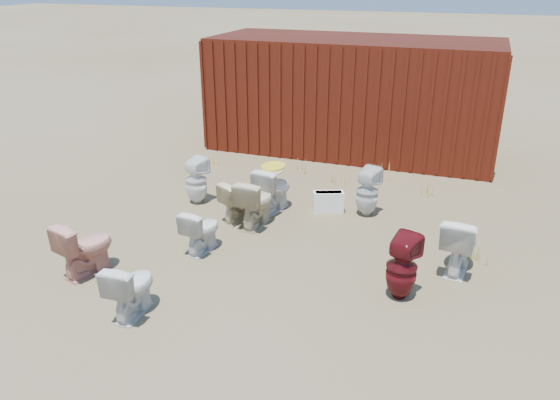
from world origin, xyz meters
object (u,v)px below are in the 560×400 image
(shipping_container, at_px, (353,95))
(toilet_front_maroon, at_px, (402,267))
(toilet_back_beige_left, at_px, (255,202))
(toilet_back_beige_right, at_px, (240,201))
(toilet_front_pink, at_px, (85,247))
(toilet_front_a, at_px, (131,288))
(toilet_back_yellowlid, at_px, (273,189))
(toilet_front_e, at_px, (459,243))
(toilet_back_e, at_px, (367,192))
(loose_tank, at_px, (328,202))
(toilet_back_a, at_px, (196,180))
(toilet_front_c, at_px, (201,230))

(shipping_container, height_order, toilet_front_maroon, shipping_container)
(toilet_back_beige_left, relative_size, toilet_back_beige_right, 1.16)
(toilet_front_pink, bearing_deg, toilet_front_a, 167.49)
(toilet_back_yellowlid, bearing_deg, shipping_container, -84.13)
(toilet_front_e, xyz_separation_m, toilet_back_yellowlid, (-2.99, 1.02, -0.02))
(toilet_back_e, distance_m, loose_tank, 0.66)
(toilet_front_e, bearing_deg, toilet_back_a, -5.67)
(toilet_back_a, bearing_deg, toilet_front_c, 137.18)
(toilet_back_a, height_order, toilet_back_beige_right, toilet_back_a)
(toilet_front_c, bearing_deg, toilet_back_beige_left, -102.30)
(toilet_front_pink, bearing_deg, toilet_front_c, -120.48)
(toilet_front_c, bearing_deg, toilet_back_a, -51.63)
(toilet_front_maroon, xyz_separation_m, toilet_back_yellowlid, (-2.38, 1.95, -0.04))
(toilet_front_maroon, bearing_deg, loose_tank, -37.51)
(toilet_front_e, bearing_deg, toilet_front_pink, 26.57)
(toilet_front_e, xyz_separation_m, toilet_back_e, (-1.50, 1.35, 0.01))
(loose_tank, bearing_deg, toilet_back_a, 167.49)
(shipping_container, relative_size, toilet_front_pink, 7.91)
(shipping_container, xyz_separation_m, toilet_back_a, (-1.75, -3.96, -0.79))
(toilet_front_a, relative_size, toilet_front_pink, 0.92)
(toilet_back_beige_right, distance_m, toilet_back_yellowlid, 0.67)
(shipping_container, distance_m, toilet_back_beige_left, 4.55)
(loose_tank, bearing_deg, toilet_back_beige_right, -168.86)
(toilet_front_c, distance_m, toilet_back_beige_right, 1.13)
(shipping_container, height_order, toilet_back_beige_left, shipping_container)
(toilet_front_a, height_order, toilet_front_c, toilet_front_a)
(toilet_back_a, height_order, toilet_back_beige_left, toilet_back_a)
(toilet_front_c, bearing_deg, shipping_container, -90.74)
(toilet_front_pink, xyz_separation_m, toilet_back_a, (0.22, 2.61, 0.03))
(shipping_container, height_order, toilet_back_beige_right, shipping_container)
(toilet_front_maroon, distance_m, toilet_back_beige_left, 2.76)
(toilet_front_e, height_order, toilet_back_yellowlid, toilet_front_e)
(toilet_back_yellowlid, relative_size, toilet_back_e, 0.94)
(toilet_front_pink, xyz_separation_m, toilet_back_beige_left, (1.51, 2.12, 0.01))
(toilet_front_c, bearing_deg, toilet_back_beige_right, -86.91)
(shipping_container, distance_m, toilet_front_e, 5.53)
(toilet_back_beige_right, bearing_deg, toilet_back_beige_left, -164.22)
(toilet_back_beige_left, relative_size, toilet_back_e, 0.96)
(toilet_front_a, bearing_deg, loose_tank, -113.04)
(toilet_front_maroon, bearing_deg, toilet_back_e, -50.73)
(toilet_front_a, relative_size, toilet_front_c, 1.07)
(toilet_front_a, bearing_deg, toilet_back_beige_left, -101.28)
(shipping_container, relative_size, toilet_back_e, 7.42)
(toilet_back_e, bearing_deg, toilet_front_a, 79.37)
(toilet_front_pink, bearing_deg, toilet_back_e, -118.69)
(toilet_back_e, bearing_deg, toilet_front_pink, 62.71)
(toilet_front_e, relative_size, toilet_back_beige_right, 1.19)
(toilet_front_a, bearing_deg, shipping_container, -99.55)
(toilet_back_beige_left, bearing_deg, toilet_back_beige_right, -9.16)
(toilet_front_pink, height_order, toilet_back_a, toilet_back_a)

